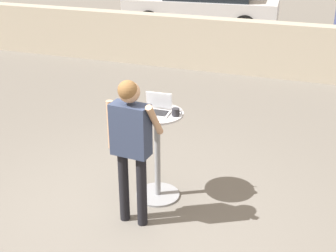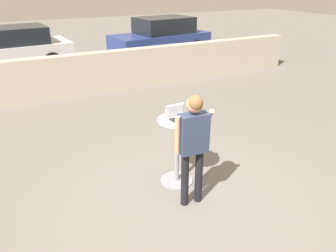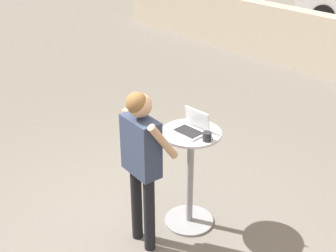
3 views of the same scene
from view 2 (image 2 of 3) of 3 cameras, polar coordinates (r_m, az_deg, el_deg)
ground_plane at (r=4.96m, az=3.61°, el=-12.74°), size 50.00×50.00×0.00m
pavement_kerb at (r=9.54m, az=-13.94°, el=8.88°), size 14.13×0.35×1.12m
cafe_table at (r=5.05m, az=1.56°, el=-3.93°), size 0.60×0.60×1.08m
laptop at (r=4.82m, az=1.59°, el=1.71°), size 0.31×0.27×0.21m
coffee_mug at (r=4.91m, az=4.03°, el=2.05°), size 0.12×0.09×0.09m
standing_person at (r=4.38m, az=4.41°, el=-2.12°), size 0.55×0.34×1.65m
parked_car_near_street at (r=13.97m, az=-1.18°, el=15.29°), size 4.22×2.24×1.56m
parked_car_further_down at (r=13.03m, az=-26.26°, el=12.04°), size 4.50×2.28×1.47m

